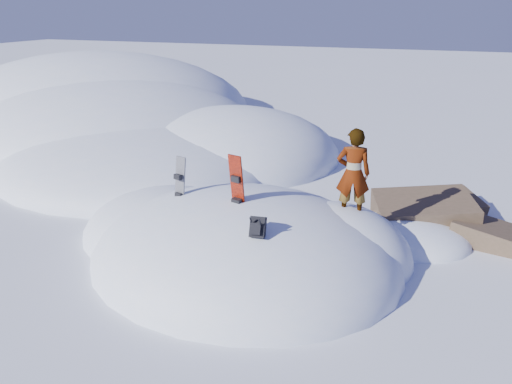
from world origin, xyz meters
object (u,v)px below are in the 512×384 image
(snowboard_dark, at_px, (179,188))
(person, at_px, (353,174))
(snowboard_red, at_px, (237,192))
(backpack, at_px, (258,227))

(snowboard_dark, height_order, person, person)
(snowboard_red, height_order, snowboard_dark, snowboard_red)
(snowboard_red, distance_m, snowboard_dark, 1.58)
(person, bearing_deg, backpack, 47.78)
(snowboard_red, distance_m, backpack, 1.39)
(snowboard_red, relative_size, backpack, 3.57)
(snowboard_red, relative_size, snowboard_dark, 1.17)
(backpack, bearing_deg, snowboard_dark, 142.67)
(person, bearing_deg, snowboard_red, 16.67)
(snowboard_dark, height_order, backpack, snowboard_dark)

